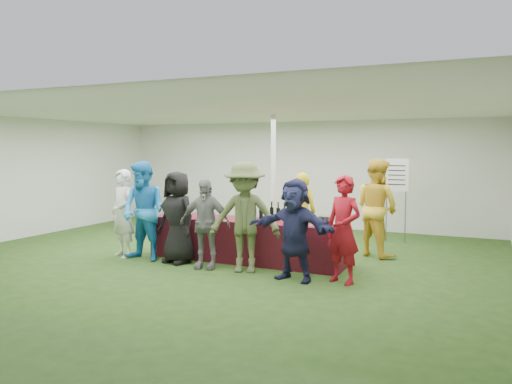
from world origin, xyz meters
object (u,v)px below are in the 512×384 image
at_px(wine_list_sign, 397,181).
at_px(customer_6, 343,229).
at_px(serving_table, 246,240).
at_px(staff_back, 376,208).
at_px(customer_5, 294,229).
at_px(customer_0, 123,213).
at_px(customer_1, 144,211).
at_px(customer_2, 177,217).
at_px(customer_3, 205,223).
at_px(customer_4, 245,217).
at_px(dump_bucket, 326,221).
at_px(staff_pourer, 302,212).

distance_m(wine_list_sign, customer_6, 3.73).
relative_size(serving_table, customer_6, 2.22).
bearing_deg(staff_back, customer_5, 101.84).
bearing_deg(wine_list_sign, customer_0, -140.27).
relative_size(customer_1, customer_2, 1.11).
relative_size(wine_list_sign, customer_3, 1.18).
bearing_deg(customer_4, customer_1, 163.61).
relative_size(wine_list_sign, customer_1, 1.00).
bearing_deg(staff_back, dump_bucket, 104.16).
xyz_separation_m(dump_bucket, customer_4, (-1.22, -0.51, 0.06)).
bearing_deg(customer_5, serving_table, 154.67).
xyz_separation_m(staff_pourer, customer_5, (0.63, -2.08, 0.01)).
height_order(staff_back, customer_1, staff_back).
height_order(staff_back, customer_4, staff_back).
xyz_separation_m(staff_back, customer_5, (-0.78, -2.28, -0.13)).
bearing_deg(customer_4, customer_2, 159.80).
distance_m(staff_pourer, customer_5, 2.18).
bearing_deg(customer_0, customer_3, 18.06).
xyz_separation_m(staff_pourer, customer_3, (-1.01, -1.99, -0.02)).
height_order(customer_3, customer_6, customer_6).
distance_m(serving_table, dump_bucket, 1.63).
bearing_deg(staff_back, wine_list_sign, -63.06).
bearing_deg(customer_5, staff_pourer, 116.51).
distance_m(customer_3, customer_4, 0.74).
xyz_separation_m(customer_0, customer_2, (1.19, 0.02, -0.01)).
xyz_separation_m(customer_0, customer_1, (0.54, -0.07, 0.08)).
height_order(dump_bucket, customer_2, customer_2).
bearing_deg(customer_5, customer_0, -173.94).
bearing_deg(customer_0, serving_table, 38.39).
bearing_deg(customer_3, staff_back, 32.40).
bearing_deg(staff_pourer, customer_3, 40.61).
height_order(customer_1, customer_6, customer_1).
height_order(serving_table, customer_5, customer_5).
bearing_deg(serving_table, customer_5, -35.02).
bearing_deg(dump_bucket, customer_4, -157.32).
bearing_deg(customer_3, customer_5, -13.01).
bearing_deg(wine_list_sign, customer_3, -123.94).
bearing_deg(staff_pourer, customer_6, 102.50).
height_order(staff_pourer, customer_2, customer_2).
bearing_deg(staff_back, customer_4, 82.15).
height_order(wine_list_sign, customer_4, customer_4).
distance_m(dump_bucket, wine_list_sign, 3.28).
bearing_deg(wine_list_sign, customer_2, -131.30).
bearing_deg(customer_3, customer_6, -8.16).
distance_m(wine_list_sign, customer_2, 4.83).
distance_m(customer_4, customer_5, 0.94).
relative_size(wine_list_sign, customer_0, 1.10).
xyz_separation_m(customer_1, customer_2, (0.65, 0.09, -0.09)).
xyz_separation_m(staff_back, customer_0, (-4.26, -2.06, -0.10)).
relative_size(staff_pourer, customer_3, 1.02).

